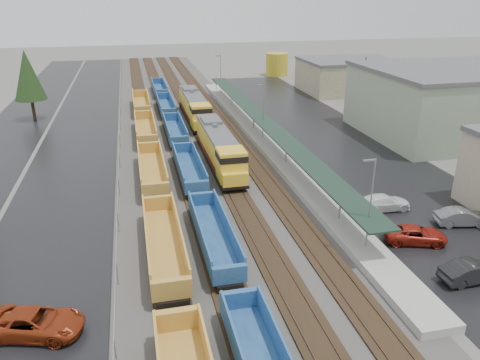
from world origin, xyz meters
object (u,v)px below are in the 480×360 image
at_px(well_string_yellow, 157,200).
at_px(well_string_blue, 189,168).
at_px(locomotive_lead, 219,148).
at_px(locomotive_trail, 195,107).
at_px(parked_car_west_c, 35,323).
at_px(parked_car_east_c, 384,203).
at_px(parked_car_east_a, 473,272).
at_px(parked_car_east_e, 462,217).
at_px(parked_car_east_b, 416,235).
at_px(storage_tank, 277,64).

height_order(well_string_yellow, well_string_blue, well_string_yellow).
xyz_separation_m(locomotive_lead, locomotive_trail, (0.00, 21.00, 0.00)).
distance_m(parked_car_west_c, parked_car_east_c, 31.23).
bearing_deg(parked_car_west_c, well_string_blue, -11.82).
height_order(well_string_blue, parked_car_east_a, well_string_blue).
relative_size(parked_car_east_a, parked_car_east_e, 1.04).
height_order(parked_car_west_c, parked_car_east_a, parked_car_west_c).
distance_m(parked_car_east_a, parked_car_east_b, 5.95).
bearing_deg(storage_tank, parked_car_west_c, -116.01).
relative_size(well_string_blue, parked_car_east_a, 22.23).
xyz_separation_m(locomotive_trail, well_string_yellow, (-8.00, -31.78, -1.13)).
xyz_separation_m(locomotive_lead, parked_car_west_c, (-16.30, -26.18, -1.50)).
bearing_deg(well_string_blue, locomotive_trail, 80.48).
relative_size(locomotive_lead, parked_car_east_e, 4.14).
distance_m(well_string_yellow, storage_tank, 77.83).
relative_size(locomotive_trail, well_string_blue, 0.18).
height_order(parked_car_east_c, parked_car_east_e, parked_car_east_e).
bearing_deg(parked_car_east_c, locomotive_lead, 41.86).
relative_size(storage_tank, parked_car_west_c, 0.91).
xyz_separation_m(parked_car_west_c, parked_car_east_e, (34.36, 6.62, -0.06)).
xyz_separation_m(locomotive_lead, storage_tank, (25.49, 59.46, 0.36)).
bearing_deg(parked_car_east_b, well_string_yellow, 79.90).
bearing_deg(storage_tank, parked_car_east_e, -95.37).
height_order(locomotive_lead, well_string_blue, locomotive_lead).
bearing_deg(storage_tank, locomotive_lead, -113.20).
height_order(locomotive_trail, parked_car_east_b, locomotive_trail).
bearing_deg(locomotive_trail, parked_car_east_c, -70.35).
xyz_separation_m(storage_tank, parked_car_east_e, (-7.44, -79.02, -1.91)).
bearing_deg(parked_car_east_a, locomotive_trail, 13.07).
xyz_separation_m(parked_car_east_b, parked_car_east_c, (0.55, 6.24, 0.04)).
relative_size(well_string_blue, storage_tank, 19.99).
relative_size(storage_tank, parked_car_east_e, 1.16).
bearing_deg(parked_car_west_c, parked_car_east_b, -64.54).
bearing_deg(well_string_blue, parked_car_east_e, -37.16).
xyz_separation_m(locomotive_trail, parked_car_east_b, (12.37, -42.40, -1.61)).
height_order(locomotive_trail, parked_car_east_e, locomotive_trail).
distance_m(locomotive_trail, well_string_yellow, 32.79).
bearing_deg(parked_car_east_e, parked_car_east_c, 60.02).
relative_size(storage_tank, parked_car_east_b, 1.06).
distance_m(parked_car_east_c, parked_car_east_e, 6.77).
distance_m(storage_tank, parked_car_east_c, 75.70).
distance_m(locomotive_trail, storage_tank, 46.14).
bearing_deg(well_string_yellow, parked_car_east_c, -11.83).
bearing_deg(well_string_yellow, locomotive_trail, 75.87).
bearing_deg(parked_car_west_c, parked_car_east_c, -53.35).
distance_m(locomotive_lead, parked_car_west_c, 30.88).
bearing_deg(locomotive_lead, parked_car_east_b, -59.97).
distance_m(locomotive_lead, parked_car_east_e, 26.66).
bearing_deg(parked_car_west_c, storage_tank, -10.04).
xyz_separation_m(well_string_yellow, parked_car_east_c, (20.91, -4.38, -0.44)).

